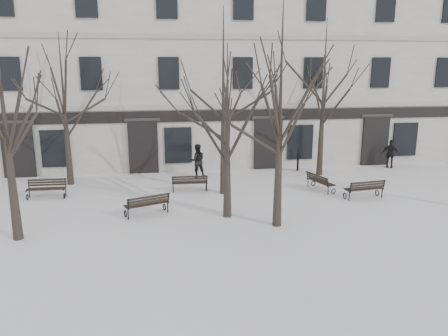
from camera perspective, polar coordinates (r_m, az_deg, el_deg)
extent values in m
plane|color=silver|center=(17.19, 0.64, -6.62)|extent=(100.00, 100.00, 0.00)
cube|color=beige|center=(29.05, -3.42, 12.66)|extent=(40.00, 10.00, 11.00)
cube|color=#9D9990|center=(24.16, -2.31, 8.00)|extent=(40.00, 0.12, 0.25)
cube|color=#9D9990|center=(24.08, -2.40, 16.79)|extent=(40.00, 0.12, 0.25)
cube|color=black|center=(24.20, -2.30, 6.82)|extent=(40.00, 0.10, 0.60)
cube|color=black|center=(25.42, -25.30, 2.08)|extent=(1.60, 0.22, 2.90)
cube|color=#2D2B28|center=(25.16, -25.66, 5.41)|extent=(1.90, 0.08, 0.18)
cube|color=black|center=(24.93, -21.12, 2.39)|extent=(1.50, 0.14, 2.00)
cube|color=black|center=(24.32, -10.49, 2.70)|extent=(1.60, 0.22, 2.90)
cube|color=#2D2B28|center=(24.05, -10.65, 6.19)|extent=(1.90, 0.08, 0.18)
cube|color=black|center=(24.31, -6.01, 2.97)|extent=(1.50, 0.14, 2.00)
cube|color=black|center=(25.03, 5.75, 3.16)|extent=(1.60, 0.22, 2.90)
cube|color=#2D2B28|center=(24.77, 5.85, 6.56)|extent=(1.90, 0.08, 0.18)
cube|color=black|center=(25.56, 9.89, 3.36)|extent=(1.50, 0.14, 2.00)
cube|color=black|center=(27.34, 19.11, 3.36)|extent=(1.60, 0.22, 2.90)
cube|color=#2D2B28|center=(27.10, 19.40, 6.46)|extent=(1.90, 0.08, 0.18)
cube|color=black|center=(28.26, 22.54, 3.48)|extent=(1.50, 0.14, 2.00)
cube|color=black|center=(25.04, -26.21, 10.98)|extent=(1.10, 0.14, 1.70)
cube|color=black|center=(24.15, -16.96, 11.71)|extent=(1.10, 0.14, 1.70)
cube|color=black|center=(24.34, -17.58, 20.20)|extent=(1.10, 0.14, 1.70)
cube|color=black|center=(23.90, -7.23, 12.17)|extent=(1.10, 0.14, 1.70)
cube|color=black|center=(24.10, -7.50, 20.75)|extent=(1.10, 0.14, 1.70)
cube|color=black|center=(24.32, 2.45, 12.28)|extent=(1.10, 0.14, 1.70)
cube|color=black|center=(24.51, 2.54, 20.72)|extent=(1.10, 0.14, 1.70)
cube|color=black|center=(25.37, 11.57, 12.08)|extent=(1.10, 0.14, 1.70)
cube|color=black|center=(25.55, 11.97, 20.16)|extent=(1.10, 0.14, 1.70)
cube|color=black|center=(26.98, 19.76, 11.64)|extent=(1.10, 0.14, 1.70)
cube|color=black|center=(27.15, 20.39, 19.23)|extent=(1.10, 0.14, 1.70)
cube|color=black|center=(29.06, 26.88, 11.07)|extent=(1.10, 0.14, 1.70)
cone|color=black|center=(16.33, -25.87, -2.49)|extent=(0.34, 0.34, 3.59)
cone|color=black|center=(17.01, 0.43, -1.89)|extent=(0.34, 0.34, 2.79)
cone|color=black|center=(16.10, 7.07, -1.81)|extent=(0.34, 0.34, 3.38)
cone|color=black|center=(22.95, -19.66, 1.74)|extent=(0.34, 0.34, 3.10)
cone|color=black|center=(20.01, -0.08, 1.48)|extent=(0.34, 0.34, 3.49)
cone|color=black|center=(24.05, 12.52, 3.13)|extent=(0.34, 0.34, 3.43)
torus|color=black|center=(18.27, -7.78, -5.06)|extent=(0.15, 0.28, 0.28)
cylinder|color=black|center=(17.94, -7.36, -5.12)|extent=(0.05, 0.05, 0.44)
cube|color=black|center=(18.02, -7.60, -4.31)|extent=(0.25, 0.52, 0.05)
torus|color=black|center=(17.75, -12.76, -5.84)|extent=(0.15, 0.28, 0.28)
cylinder|color=black|center=(17.40, -12.42, -5.93)|extent=(0.05, 0.05, 0.44)
cube|color=black|center=(17.49, -12.63, -5.08)|extent=(0.25, 0.52, 0.05)
cube|color=black|center=(17.93, -10.32, -4.44)|extent=(1.66, 0.74, 0.03)
cube|color=black|center=(17.80, -10.17, -4.56)|extent=(1.66, 0.74, 0.03)
cube|color=black|center=(17.68, -10.01, -4.68)|extent=(1.66, 0.74, 0.03)
cube|color=black|center=(17.56, -9.86, -4.81)|extent=(1.66, 0.74, 0.03)
cube|color=black|center=(17.49, -9.83, -4.45)|extent=(1.64, 0.69, 0.09)
cube|color=black|center=(17.43, -9.82, -4.10)|extent=(1.64, 0.69, 0.09)
cube|color=black|center=(17.38, -9.81, -3.75)|extent=(1.64, 0.69, 0.09)
cylinder|color=black|center=(17.74, -7.30, -3.93)|extent=(0.09, 0.14, 0.49)
cylinder|color=black|center=(17.20, -12.40, -4.70)|extent=(0.09, 0.14, 0.49)
torus|color=black|center=(21.22, 19.36, -3.08)|extent=(0.09, 0.29, 0.28)
cylinder|color=black|center=(20.92, 19.93, -3.12)|extent=(0.05, 0.05, 0.44)
cube|color=black|center=(21.00, 19.70, -2.41)|extent=(0.12, 0.54, 0.05)
torus|color=black|center=(20.32, 15.50, -3.52)|extent=(0.09, 0.29, 0.28)
cylinder|color=black|center=(20.01, 16.04, -3.57)|extent=(0.05, 0.05, 0.44)
cube|color=black|center=(20.09, 15.81, -2.83)|extent=(0.12, 0.54, 0.05)
cube|color=black|center=(20.70, 17.47, -2.41)|extent=(1.76, 0.33, 0.03)
cube|color=black|center=(20.59, 17.68, -2.51)|extent=(1.76, 0.33, 0.03)
cube|color=black|center=(20.48, 17.89, -2.61)|extent=(1.76, 0.33, 0.03)
cube|color=black|center=(20.37, 18.11, -2.71)|extent=(1.76, 0.33, 0.03)
cube|color=black|center=(20.31, 18.19, -2.39)|extent=(1.76, 0.27, 0.09)
cube|color=black|center=(20.26, 18.25, -2.09)|extent=(1.76, 0.27, 0.09)
cube|color=black|center=(20.21, 18.31, -1.78)|extent=(1.76, 0.27, 0.09)
cylinder|color=black|center=(20.75, 20.14, -2.07)|extent=(0.06, 0.14, 0.49)
cylinder|color=black|center=(19.83, 16.23, -2.48)|extent=(0.06, 0.14, 0.49)
torus|color=black|center=(21.30, -24.30, -3.49)|extent=(0.05, 0.27, 0.27)
cylinder|color=black|center=(21.59, -24.08, -3.03)|extent=(0.05, 0.05, 0.42)
cube|color=black|center=(21.38, -24.25, -2.61)|extent=(0.05, 0.51, 0.05)
torus|color=black|center=(20.89, -20.13, -3.42)|extent=(0.05, 0.27, 0.27)
cylinder|color=black|center=(21.18, -19.96, -2.95)|extent=(0.05, 0.05, 0.42)
cube|color=black|center=(20.97, -20.10, -2.53)|extent=(0.05, 0.51, 0.05)
cube|color=black|center=(20.96, -22.33, -2.68)|extent=(1.68, 0.11, 0.03)
cube|color=black|center=(21.09, -22.25, -2.58)|extent=(1.68, 0.11, 0.03)
cube|color=black|center=(21.21, -22.16, -2.48)|extent=(1.68, 0.11, 0.03)
cube|color=black|center=(21.33, -22.08, -2.39)|extent=(1.68, 0.11, 0.03)
cube|color=black|center=(21.33, -22.08, -2.05)|extent=(1.68, 0.05, 0.08)
cube|color=black|center=(21.32, -22.10, -1.74)|extent=(1.68, 0.05, 0.08)
cube|color=black|center=(21.32, -22.11, -1.44)|extent=(1.68, 0.05, 0.08)
cylinder|color=black|center=(21.56, -24.12, -1.96)|extent=(0.04, 0.13, 0.46)
cylinder|color=black|center=(21.15, -20.00, -1.86)|extent=(0.04, 0.13, 0.46)
torus|color=black|center=(20.98, -2.35, -2.51)|extent=(0.06, 0.27, 0.27)
cylinder|color=black|center=(20.64, -2.29, -2.56)|extent=(0.05, 0.05, 0.42)
cube|color=black|center=(20.74, -2.32, -1.88)|extent=(0.07, 0.51, 0.05)
torus|color=black|center=(20.94, -6.65, -2.62)|extent=(0.06, 0.27, 0.27)
cylinder|color=black|center=(20.60, -6.66, -2.67)|extent=(0.05, 0.05, 0.42)
cube|color=black|center=(20.71, -6.67, -1.99)|extent=(0.07, 0.51, 0.05)
cube|color=black|center=(20.90, -4.51, -1.74)|extent=(1.67, 0.15, 0.03)
cube|color=black|center=(20.78, -4.50, -1.83)|extent=(1.67, 0.15, 0.03)
cube|color=black|center=(20.65, -4.49, -1.93)|extent=(1.67, 0.15, 0.03)
cube|color=black|center=(20.53, -4.48, -2.02)|extent=(1.67, 0.15, 0.03)
cube|color=black|center=(20.46, -4.48, -1.73)|extent=(1.66, 0.10, 0.08)
cube|color=black|center=(20.41, -4.49, -1.44)|extent=(1.66, 0.10, 0.08)
cube|color=black|center=(20.36, -4.49, -1.15)|extent=(1.66, 0.10, 0.08)
cylinder|color=black|center=(20.46, -2.28, -1.56)|extent=(0.04, 0.13, 0.46)
cylinder|color=black|center=(20.43, -6.69, -1.67)|extent=(0.04, 0.13, 0.46)
torus|color=black|center=(20.96, 14.11, -2.95)|extent=(0.26, 0.12, 0.26)
cylinder|color=black|center=(20.74, 13.44, -2.87)|extent=(0.04, 0.04, 0.40)
cube|color=black|center=(20.78, 13.82, -2.28)|extent=(0.48, 0.19, 0.04)
torus|color=black|center=(22.09, 11.58, -1.97)|extent=(0.26, 0.12, 0.26)
cylinder|color=black|center=(21.88, 10.92, -1.89)|extent=(0.04, 0.04, 0.40)
cube|color=black|center=(21.92, 11.28, -1.33)|extent=(0.48, 0.19, 0.04)
cube|color=black|center=(21.46, 12.93, -1.68)|extent=(0.57, 1.56, 0.03)
cube|color=black|center=(21.38, 12.67, -1.72)|extent=(0.57, 1.56, 0.03)
cube|color=black|center=(21.31, 12.40, -1.76)|extent=(0.57, 1.56, 0.03)
cube|color=black|center=(21.23, 12.14, -1.80)|extent=(0.57, 1.56, 0.03)
cube|color=black|center=(21.18, 12.08, -1.51)|extent=(0.53, 1.54, 0.08)
cube|color=black|center=(21.14, 12.05, -1.24)|extent=(0.53, 1.54, 0.08)
cube|color=black|center=(21.10, 12.02, -0.96)|extent=(0.53, 1.54, 0.08)
cylinder|color=black|center=(20.59, 13.35, -1.88)|extent=(0.13, 0.07, 0.44)
cylinder|color=black|center=(21.74, 10.81, -0.94)|extent=(0.13, 0.07, 0.44)
cylinder|color=black|center=(23.43, -0.01, 0.09)|extent=(0.11, 0.11, 0.96)
sphere|color=black|center=(23.32, -0.01, 1.28)|extent=(0.13, 0.13, 0.13)
cylinder|color=black|center=(24.98, 9.62, 0.74)|extent=(0.11, 0.11, 0.95)
sphere|color=black|center=(24.88, 9.66, 1.85)|extent=(0.13, 0.13, 0.13)
imported|color=black|center=(23.34, -3.50, -1.20)|extent=(0.94, 0.76, 1.80)
imported|color=black|center=(27.15, 20.80, 0.03)|extent=(1.03, 0.87, 1.65)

